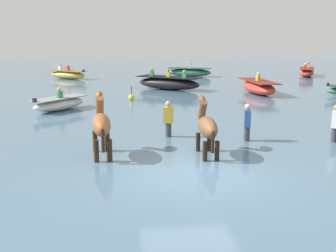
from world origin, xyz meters
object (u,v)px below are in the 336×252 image
(boat_near_starboard, at_px, (59,104))
(person_wading_close, at_px, (168,123))
(horse_trailing_chestnut, at_px, (101,126))
(boat_near_port, at_px, (169,83))
(boat_far_inshore, at_px, (307,72))
(person_onlooker_right, at_px, (247,127))
(channel_buoy, at_px, (132,97))
(boat_mid_channel, at_px, (189,72))
(boat_distant_west, at_px, (68,74))
(horse_lead_bay, at_px, (207,128))
(person_wading_mid, at_px, (335,128))
(boat_mid_outer, at_px, (258,87))

(boat_near_starboard, relative_size, person_wading_close, 1.63)
(horse_trailing_chestnut, height_order, boat_near_starboard, horse_trailing_chestnut)
(boat_near_port, xyz_separation_m, boat_far_inshore, (12.27, 6.46, -0.06))
(person_onlooker_right, relative_size, channel_buoy, 2.26)
(boat_mid_channel, xyz_separation_m, boat_distant_west, (-9.55, -0.30, -0.02))
(boat_mid_channel, relative_size, person_onlooker_right, 2.29)
(horse_lead_bay, bearing_deg, person_wading_mid, 10.85)
(boat_near_starboard, height_order, boat_mid_outer, boat_mid_outer)
(boat_far_inshore, xyz_separation_m, person_onlooker_right, (-11.47, -19.12, 0.13))
(horse_trailing_chestnut, bearing_deg, boat_distant_west, 98.10)
(person_wading_mid, bearing_deg, horse_trailing_chestnut, -176.41)
(boat_distant_west, bearing_deg, boat_mid_outer, -39.56)
(horse_lead_bay, height_order, boat_near_port, horse_lead_bay)
(horse_trailing_chestnut, bearing_deg, person_wading_close, 40.79)
(boat_distant_west, height_order, person_wading_mid, person_wading_mid)
(boat_far_inshore, bearing_deg, channel_buoy, -145.06)
(boat_mid_channel, bearing_deg, channel_buoy, -114.79)
(channel_buoy, bearing_deg, person_onlooker_right, -69.47)
(person_onlooker_right, bearing_deg, boat_mid_channel, 84.50)
(channel_buoy, bearing_deg, horse_lead_bay, -80.90)
(boat_distant_west, relative_size, channel_buoy, 4.53)
(boat_far_inshore, bearing_deg, boat_mid_channel, 173.89)
(boat_near_starboard, relative_size, boat_distant_west, 0.81)
(person_wading_close, xyz_separation_m, person_onlooker_right, (2.46, -0.88, 0.00))
(horse_lead_bay, distance_m, boat_far_inshore, 24.35)
(boat_mid_channel, relative_size, boat_distant_west, 1.14)
(boat_mid_channel, bearing_deg, boat_mid_outer, -77.82)
(channel_buoy, bearing_deg, boat_mid_channel, 65.21)
(horse_trailing_chestnut, relative_size, channel_buoy, 2.97)
(boat_near_starboard, xyz_separation_m, person_onlooker_right, (6.71, -6.43, 0.17))
(horse_lead_bay, distance_m, person_onlooker_right, 2.19)
(boat_distant_west, distance_m, person_wading_mid, 22.86)
(horse_lead_bay, bearing_deg, boat_distant_west, 105.66)
(person_wading_close, xyz_separation_m, channel_buoy, (-0.84, 7.92, -0.30))
(horse_trailing_chestnut, distance_m, channel_buoy, 9.93)
(horse_lead_bay, xyz_separation_m, boat_far_inshore, (13.13, 20.50, -0.45))
(boat_near_port, bearing_deg, horse_lead_bay, -93.53)
(boat_mid_channel, xyz_separation_m, person_onlooker_right, (-1.94, -20.14, 0.12))
(horse_trailing_chestnut, bearing_deg, channel_buoy, 82.16)
(boat_mid_channel, distance_m, boat_far_inshore, 9.58)
(boat_mid_channel, distance_m, boat_distant_west, 9.56)
(boat_mid_channel, relative_size, person_wading_close, 2.29)
(boat_near_port, height_order, person_onlooker_right, boat_near_port)
(boat_near_starboard, height_order, boat_far_inshore, boat_far_inshore)
(person_wading_mid, relative_size, person_onlooker_right, 1.00)
(person_wading_mid, xyz_separation_m, channel_buoy, (-6.04, 9.34, -0.30))
(boat_mid_channel, bearing_deg, person_wading_close, -102.86)
(horse_trailing_chestnut, distance_m, person_onlooker_right, 4.77)
(boat_near_port, bearing_deg, boat_far_inshore, 27.79)
(boat_near_starboard, xyz_separation_m, boat_distant_west, (-0.91, 13.40, 0.03))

